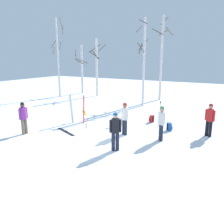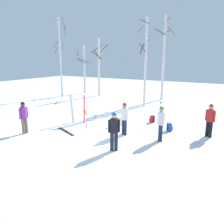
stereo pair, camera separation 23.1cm
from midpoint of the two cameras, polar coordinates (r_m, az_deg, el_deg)
ground_plane at (r=10.79m, az=-4.21°, el=-7.75°), size 60.00×60.00×0.00m
person_0 at (r=12.29m, az=24.24°, el=-1.48°), size 0.49×0.34×1.72m
person_1 at (r=10.96m, az=12.98°, el=-2.33°), size 0.34×0.46×1.72m
person_2 at (r=9.55m, az=1.22°, el=-4.34°), size 0.44×0.35×1.72m
person_3 at (r=11.56m, az=3.75°, el=-1.18°), size 0.46×0.34×1.72m
person_4 at (r=12.58m, az=-21.10°, el=-0.86°), size 0.34×0.52×1.72m
dog at (r=13.22m, az=2.00°, el=-1.92°), size 0.46×0.83×0.57m
ski_pair_planted_0 at (r=13.75m, az=-6.64°, el=0.69°), size 0.06×0.26×1.76m
ski_pair_planted_1 at (r=13.96m, az=-9.73°, el=0.94°), size 0.23×0.13×1.83m
ski_pair_lying_0 at (r=12.52m, az=-11.18°, el=-4.87°), size 1.66×0.80×0.05m
ski_pair_lying_1 at (r=16.73m, az=-6.43°, el=-0.00°), size 1.32×1.35×0.05m
ski_poles_0 at (r=13.46m, az=12.73°, el=-0.25°), size 0.07×0.21×1.46m
backpack_0 at (r=14.19m, az=10.66°, el=-1.79°), size 0.31×0.29×0.44m
backpack_1 at (r=12.76m, az=14.99°, el=-3.77°), size 0.34×0.33×0.44m
water_bottle_0 at (r=12.93m, az=-6.05°, el=-3.53°), size 0.08×0.08×0.27m
birch_tree_0 at (r=23.90m, az=-12.76°, el=13.58°), size 1.45×1.44×7.73m
birch_tree_1 at (r=25.72m, az=-6.90°, el=10.93°), size 1.96×1.17×5.30m
birch_tree_2 at (r=23.71m, az=-3.09°, el=11.63°), size 1.80×1.55×5.89m
birch_tree_3 at (r=18.65m, az=8.85°, el=12.68°), size 0.92×1.09×7.03m
birch_tree_4 at (r=21.80m, az=13.36°, el=13.51°), size 1.71×1.48×7.68m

